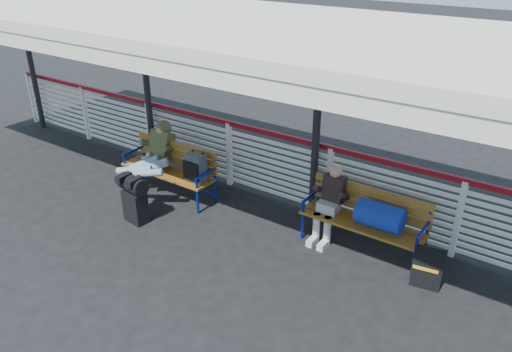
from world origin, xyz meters
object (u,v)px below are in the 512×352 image
Objects in this scene: bench_right at (374,215)px; suitcase_side at (428,268)px; luggage_stack at (134,197)px; companion_person at (329,203)px; traveler_man at (149,162)px; bench_left at (179,165)px.

bench_right is 1.02m from suitcase_side.
luggage_stack is 0.70× the size of companion_person.
traveler_man reaches higher than luggage_stack.
luggage_stack is 0.44× the size of bench_right.
suitcase_side is (4.68, 0.34, -0.43)m from traveler_man.
bench_left is at bearing 96.07° from luggage_stack.
luggage_stack is 3.68m from bench_right.
traveler_man reaches higher than bench_left.
bench_right is 1.10× the size of traveler_man.
traveler_man is (-3.78, -0.64, 0.08)m from bench_right.
traveler_man is at bearing -170.41° from bench_right.
suitcase_side is at bearing -18.15° from bench_right.
companion_person reaches higher than suitcase_side.
bench_right reaches higher than suitcase_side.
bench_right is 1.57× the size of companion_person.
luggage_stack is at bearing -90.67° from bench_left.
luggage_stack is at bearing -175.52° from suitcase_side.
luggage_stack is 4.46m from suitcase_side.
companion_person reaches higher than bench_right.
bench_right is 3.83m from traveler_man.
bench_right is at bearing -0.04° from companion_person.
bench_right is 0.69m from companion_person.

